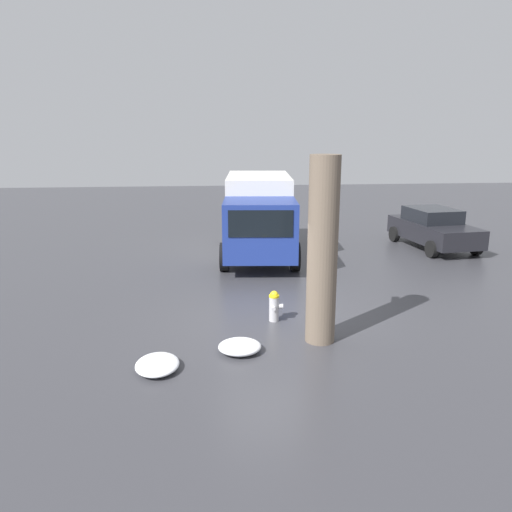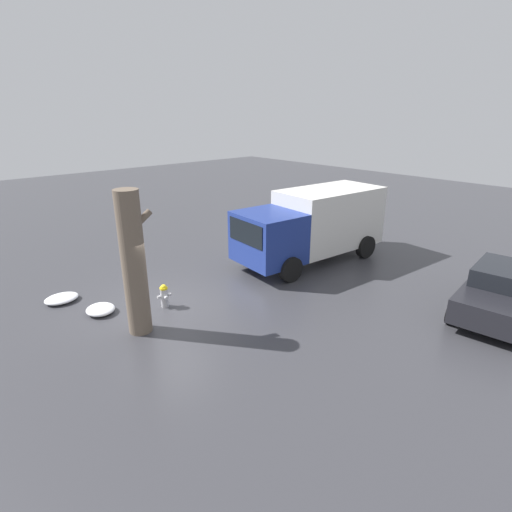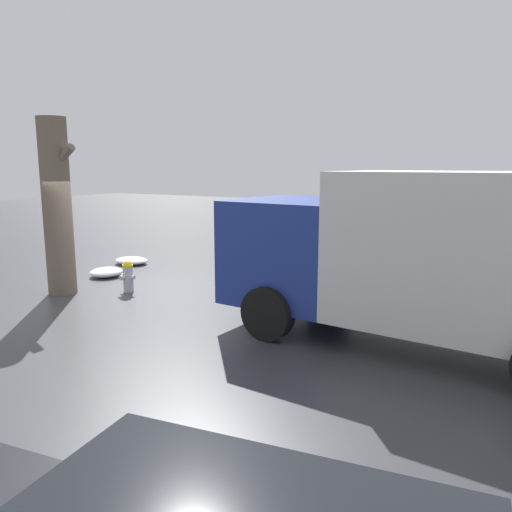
% 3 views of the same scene
% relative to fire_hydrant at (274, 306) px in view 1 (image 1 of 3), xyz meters
% --- Properties ---
extents(ground_plane, '(60.00, 60.00, 0.00)m').
position_rel_fire_hydrant_xyz_m(ground_plane, '(0.00, 0.00, -0.37)').
color(ground_plane, '#38383D').
extents(fire_hydrant, '(0.43, 0.34, 0.73)m').
position_rel_fire_hydrant_xyz_m(fire_hydrant, '(0.00, 0.00, 0.00)').
color(fire_hydrant, '#B7B7BC').
rests_on(fire_hydrant, ground_plane).
extents(tree_trunk, '(0.94, 0.62, 3.85)m').
position_rel_fire_hydrant_xyz_m(tree_trunk, '(-1.20, -0.81, 1.57)').
color(tree_trunk, '#6B5B4C').
rests_on(tree_trunk, ground_plane).
extents(delivery_truck, '(6.37, 2.93, 2.75)m').
position_rel_fire_hydrant_xyz_m(delivery_truck, '(6.47, -0.32, 1.13)').
color(delivery_truck, navy).
rests_on(delivery_truck, ground_plane).
extents(parked_car, '(4.17, 2.34, 1.48)m').
position_rel_fire_hydrant_xyz_m(parked_car, '(6.91, -6.97, 0.39)').
color(parked_car, black).
rests_on(parked_car, ground_plane).
extents(snow_pile_by_hydrant, '(0.80, 0.86, 0.23)m').
position_rel_fire_hydrant_xyz_m(snow_pile_by_hydrant, '(-1.62, 0.91, -0.26)').
color(snow_pile_by_hydrant, white).
rests_on(snow_pile_by_hydrant, ground_plane).
extents(snow_pile_curbside, '(1.00, 0.81, 0.20)m').
position_rel_fire_hydrant_xyz_m(snow_pile_curbside, '(-2.22, 2.48, -0.27)').
color(snow_pile_curbside, white).
rests_on(snow_pile_curbside, ground_plane).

